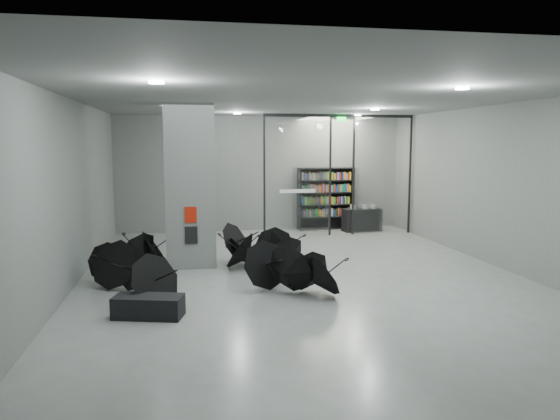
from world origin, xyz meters
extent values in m
plane|color=gray|center=(0.00, 0.00, 0.00)|extent=(14.00, 14.00, 0.00)
cube|color=slate|center=(0.00, 0.00, 4.00)|extent=(10.00, 14.00, 0.02)
cube|color=slate|center=(0.00, 7.00, 2.00)|extent=(10.00, 0.02, 4.00)
cube|color=slate|center=(0.00, -7.00, 2.00)|extent=(10.00, 0.02, 4.00)
cube|color=slate|center=(-5.00, 0.00, 2.00)|extent=(0.02, 14.00, 4.00)
cube|color=slate|center=(5.00, 0.00, 2.00)|extent=(0.02, 14.00, 4.00)
cube|color=slate|center=(-2.50, 2.00, 2.00)|extent=(1.20, 1.20, 4.00)
cube|color=#A50A07|center=(-2.50, 1.38, 1.35)|extent=(0.28, 0.04, 0.38)
cube|color=black|center=(-2.50, 1.38, 0.85)|extent=(0.30, 0.03, 0.42)
cube|color=#0CE533|center=(2.40, 5.30, 3.82)|extent=(0.30, 0.06, 0.15)
cube|color=silver|center=(1.00, 5.50, 2.00)|extent=(2.20, 0.02, 3.95)
cube|color=silver|center=(3.90, 5.50, 2.00)|extent=(2.00, 0.02, 3.95)
cube|color=black|center=(-0.10, 5.50, 2.00)|extent=(0.06, 0.06, 4.00)
cube|color=black|center=(2.10, 5.50, 2.00)|extent=(0.06, 0.06, 4.00)
cube|color=black|center=(2.90, 5.50, 2.00)|extent=(0.06, 0.06, 4.00)
cube|color=black|center=(4.90, 5.50, 2.00)|extent=(0.06, 0.06, 4.00)
cube|color=black|center=(2.40, 5.50, 3.95)|extent=(5.00, 0.08, 0.10)
cube|color=black|center=(-3.30, -2.06, 0.19)|extent=(1.29, 0.81, 0.39)
cube|color=black|center=(3.43, 6.10, 0.40)|extent=(1.38, 0.68, 0.79)
camera|label=1|loc=(-2.59, -11.31, 3.05)|focal=33.77mm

